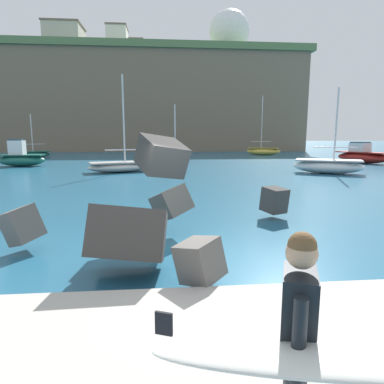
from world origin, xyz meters
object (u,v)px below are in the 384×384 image
at_px(boat_mid_centre, 176,156).
at_px(station_building_west, 118,44).
at_px(radar_dome, 229,33).
at_px(boat_mid_left, 363,156).
at_px(boat_near_centre, 120,166).
at_px(boat_near_right, 263,151).
at_px(surfer_with_board, 303,346).
at_px(station_building_annex, 133,52).
at_px(boat_mid_right, 21,158).
at_px(station_building_central, 65,41).
at_px(boat_far_left, 30,154).
at_px(boat_near_left, 328,166).
at_px(station_building_east, 31,55).
at_px(mooring_buoy_inner, 145,162).

height_order(boat_mid_centre, station_building_west, station_building_west).
bearing_deg(radar_dome, boat_mid_left, -82.74).
relative_size(boat_near_centre, boat_near_right, 0.85).
relative_size(surfer_with_board, station_building_annex, 0.40).
xyz_separation_m(boat_mid_left, boat_mid_centre, (-18.65, 4.30, -0.15)).
relative_size(boat_mid_right, station_building_west, 0.62).
height_order(surfer_with_board, boat_near_centre, boat_near_centre).
relative_size(boat_near_right, boat_mid_centre, 1.39).
distance_m(boat_near_centre, station_building_central, 54.11).
bearing_deg(boat_mid_left, boat_far_left, 162.80).
distance_m(boat_near_right, boat_mid_centre, 17.00).
bearing_deg(radar_dome, boat_mid_right, -122.05).
xyz_separation_m(boat_near_left, boat_near_right, (2.68, 24.09, 0.05)).
height_order(boat_far_left, station_building_east, station_building_east).
relative_size(boat_near_centre, station_building_central, 0.98).
xyz_separation_m(radar_dome, station_building_east, (-44.09, 7.30, -3.66)).
bearing_deg(surfer_with_board, station_building_west, 97.81).
distance_m(boat_near_centre, boat_mid_left, 24.24).
distance_m(boat_near_right, station_building_annex, 43.01).
bearing_deg(boat_near_left, station_building_west, 112.12).
distance_m(boat_mid_left, station_building_annex, 57.38).
height_order(boat_far_left, station_building_annex, station_building_annex).
distance_m(mooring_buoy_inner, station_building_west, 47.69).
relative_size(boat_near_right, station_building_east, 1.02).
distance_m(station_building_east, station_building_annex, 23.49).
distance_m(surfer_with_board, station_building_west, 75.85).
xyz_separation_m(boat_near_centre, boat_near_right, (17.73, 21.83, 0.15)).
distance_m(surfer_with_board, boat_mid_centre, 34.13).
relative_size(mooring_buoy_inner, station_building_west, 0.07).
distance_m(station_building_central, station_building_east, 14.07).
xyz_separation_m(surfer_with_board, boat_far_left, (-17.41, 41.17, -0.82)).
distance_m(boat_near_right, station_building_east, 59.78).
height_order(boat_mid_left, station_building_east, station_building_east).
relative_size(station_building_central, station_building_annex, 1.38).
height_order(surfer_with_board, boat_near_right, boat_near_right).
xyz_separation_m(boat_near_centre, boat_mid_centre, (4.65, 10.98, 0.11)).
bearing_deg(radar_dome, station_building_annex, 169.39).
relative_size(surfer_with_board, boat_mid_right, 0.51).
bearing_deg(station_building_central, boat_near_centre, -71.20).
height_order(surfer_with_board, boat_mid_centre, boat_mid_centre).
relative_size(boat_mid_left, radar_dome, 0.56).
distance_m(boat_mid_left, boat_mid_right, 32.82).
xyz_separation_m(surfer_with_board, station_building_central, (-20.09, 70.27, 20.36)).
bearing_deg(boat_mid_centre, mooring_buoy_inner, -130.92).
relative_size(mooring_buoy_inner, station_building_central, 0.06).
xyz_separation_m(boat_near_centre, boat_mid_left, (23.29, 6.68, 0.27)).
xyz_separation_m(boat_mid_right, radar_dome, (27.35, 43.68, 23.90)).
bearing_deg(boat_near_centre, boat_mid_left, 16.01).
bearing_deg(boat_near_centre, surfer_with_board, -80.07).
relative_size(boat_near_centre, mooring_buoy_inner, 16.08).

